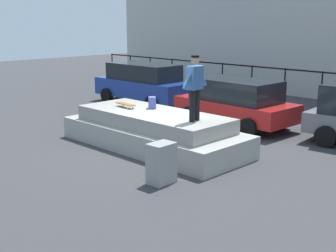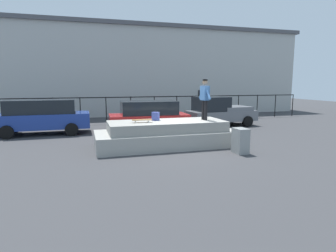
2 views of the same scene
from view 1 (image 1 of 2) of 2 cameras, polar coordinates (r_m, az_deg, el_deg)
ground_plane at (r=12.94m, az=-0.50°, el=-3.16°), size 60.00×60.00×0.00m
concrete_ledge at (r=13.24m, az=-1.85°, el=-0.65°), size 5.80×2.30×1.05m
skateboarder at (r=11.77m, az=3.37°, el=5.33°), size 0.27×0.99×1.70m
skateboard at (r=13.78m, az=-5.35°, el=2.72°), size 0.81×0.28×0.12m
backpack at (r=13.58m, az=-1.99°, el=2.93°), size 0.34×0.33×0.35m
car_blue_hatchback_near at (r=20.00m, az=-3.07°, el=5.40°), size 4.68×2.06×1.77m
car_red_hatchback_mid at (r=15.90m, az=8.42°, el=3.04°), size 4.27×2.24×1.64m
utility_box at (r=10.36m, az=-0.82°, el=-4.67°), size 0.46×0.61×0.94m
fence_row at (r=18.82m, az=16.45°, el=5.07°), size 24.06×0.06×1.71m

